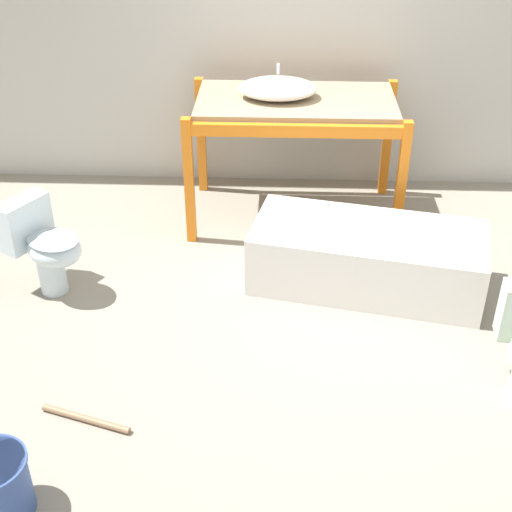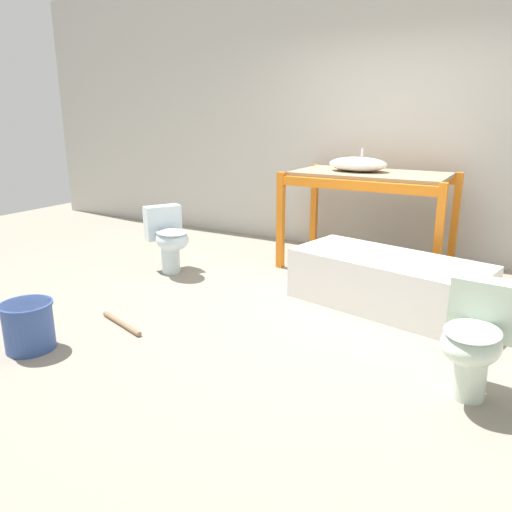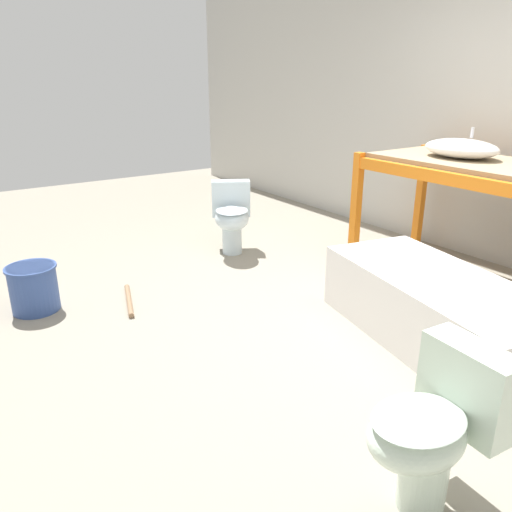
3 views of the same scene
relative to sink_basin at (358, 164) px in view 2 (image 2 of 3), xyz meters
name	(u,v)px [view 2 (image 2 of 3)]	position (x,y,z in m)	size (l,w,h in m)	color
ground_plane	(327,308)	(0.24, -1.29, -1.08)	(12.00, 12.00, 0.00)	gray
warehouse_wall_rear	(402,111)	(0.24, 0.69, 0.52)	(10.80, 0.08, 3.20)	beige
shelving_rack	(370,187)	(0.14, -0.01, -0.22)	(1.65, 0.94, 1.01)	orange
sink_basin	(358,164)	(0.00, 0.00, 0.00)	(0.60, 0.43, 0.23)	white
bathtub_main	(388,278)	(0.65, -1.00, -0.83)	(1.70, 1.01, 0.44)	white
toilet_near	(475,336)	(1.46, -2.13, -0.71)	(0.39, 0.56, 0.67)	silver
toilet_far	(169,237)	(-1.56, -1.16, -0.71)	(0.63, 0.56, 0.67)	silver
bucket_white	(28,325)	(-1.28, -3.02, -0.90)	(0.35, 0.35, 0.34)	#334C8C
loose_pipe	(121,323)	(-1.01, -2.42, -1.06)	(0.53, 0.20, 0.04)	#8C6B4C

